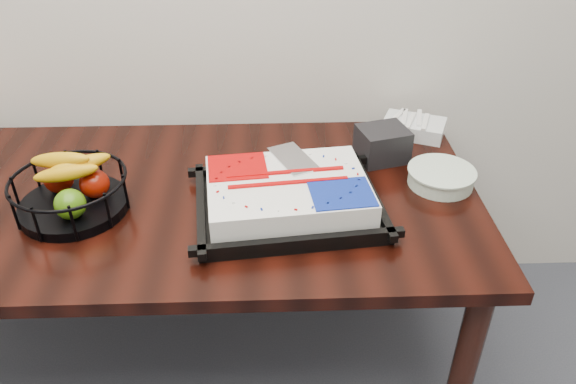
{
  "coord_description": "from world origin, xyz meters",
  "views": [
    {
      "loc": [
        0.29,
        0.61,
        1.67
      ],
      "look_at": [
        0.33,
        1.88,
        0.83
      ],
      "focal_mm": 35.0,
      "sensor_mm": 36.0,
      "label": 1
    }
  ],
  "objects_px": {
    "plate_stack": "(441,177)",
    "napkin_box": "(382,144)",
    "table": "(177,217)",
    "cake_tray": "(288,196)",
    "fruit_basket": "(70,190)"
  },
  "relations": [
    {
      "from": "plate_stack",
      "to": "napkin_box",
      "type": "xyz_separation_m",
      "value": [
        -0.15,
        0.16,
        0.03
      ]
    },
    {
      "from": "table",
      "to": "cake_tray",
      "type": "xyz_separation_m",
      "value": [
        0.33,
        -0.09,
        0.13
      ]
    },
    {
      "from": "table",
      "to": "plate_stack",
      "type": "bearing_deg",
      "value": 1.7
    },
    {
      "from": "cake_tray",
      "to": "plate_stack",
      "type": "relative_size",
      "value": 2.68
    },
    {
      "from": "plate_stack",
      "to": "napkin_box",
      "type": "bearing_deg",
      "value": 133.54
    },
    {
      "from": "plate_stack",
      "to": "cake_tray",
      "type": "bearing_deg",
      "value": -166.01
    },
    {
      "from": "fruit_basket",
      "to": "plate_stack",
      "type": "bearing_deg",
      "value": 5.3
    },
    {
      "from": "fruit_basket",
      "to": "plate_stack",
      "type": "height_order",
      "value": "fruit_basket"
    },
    {
      "from": "cake_tray",
      "to": "napkin_box",
      "type": "xyz_separation_m",
      "value": [
        0.31,
        0.28,
        0.01
      ]
    },
    {
      "from": "fruit_basket",
      "to": "napkin_box",
      "type": "height_order",
      "value": "fruit_basket"
    },
    {
      "from": "table",
      "to": "napkin_box",
      "type": "distance_m",
      "value": 0.69
    },
    {
      "from": "table",
      "to": "plate_stack",
      "type": "relative_size",
      "value": 8.85
    },
    {
      "from": "napkin_box",
      "to": "table",
      "type": "bearing_deg",
      "value": -164.16
    },
    {
      "from": "table",
      "to": "plate_stack",
      "type": "xyz_separation_m",
      "value": [
        0.8,
        0.02,
        0.11
      ]
    },
    {
      "from": "table",
      "to": "fruit_basket",
      "type": "distance_m",
      "value": 0.32
    }
  ]
}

